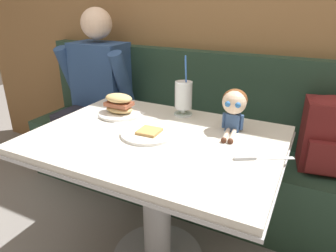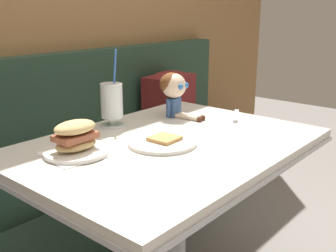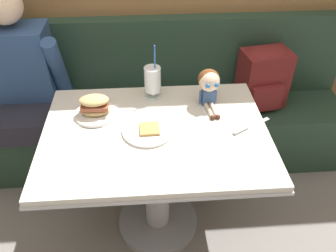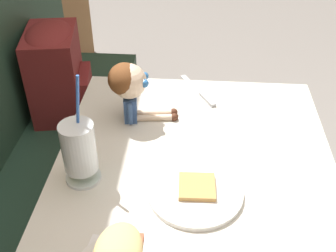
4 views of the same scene
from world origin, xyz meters
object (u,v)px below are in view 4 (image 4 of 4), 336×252
(toast_plate, at_px, (195,192))
(seated_doll, at_px, (129,84))
(milkshake_glass, at_px, (79,151))
(backpack, at_px, (57,70))
(butter_knife, at_px, (203,95))

(toast_plate, xyz_separation_m, seated_doll, (0.33, 0.22, 0.12))
(milkshake_glass, distance_m, backpack, 0.81)
(toast_plate, bearing_deg, butter_knife, -1.75)
(toast_plate, height_order, butter_knife, toast_plate)
(butter_knife, bearing_deg, seated_doll, 123.07)
(seated_doll, relative_size, backpack, 0.55)
(toast_plate, xyz_separation_m, butter_knife, (0.48, -0.01, -0.00))
(seated_doll, bearing_deg, backpack, 41.69)
(backpack, bearing_deg, milkshake_glass, -157.56)
(milkshake_glass, distance_m, butter_knife, 0.56)
(toast_plate, bearing_deg, milkshake_glass, 84.02)
(milkshake_glass, bearing_deg, butter_knife, -35.75)
(toast_plate, height_order, milkshake_glass, milkshake_glass)
(butter_knife, bearing_deg, milkshake_glass, 144.25)
(seated_doll, height_order, backpack, seated_doll)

